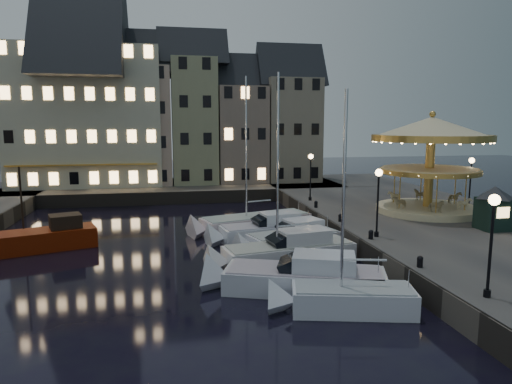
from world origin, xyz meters
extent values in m
plane|color=black|center=(0.00, 0.00, 0.00)|extent=(160.00, 160.00, 0.00)
cube|color=#474442|center=(14.00, 6.00, 0.65)|extent=(16.00, 56.00, 1.30)
cube|color=#474442|center=(-8.00, 28.00, 0.65)|extent=(44.00, 12.00, 1.30)
cube|color=#47423A|center=(6.00, 6.00, 0.65)|extent=(0.15, 44.00, 1.30)
cube|color=#47423A|center=(-6.00, 22.00, 0.65)|extent=(48.00, 0.15, 1.30)
cylinder|color=black|center=(7.20, -9.00, 1.45)|extent=(0.28, 0.28, 0.30)
cylinder|color=black|center=(7.20, -9.00, 3.20)|extent=(0.12, 0.12, 3.80)
sphere|color=#FFD18C|center=(7.20, -9.00, 5.25)|extent=(0.44, 0.44, 0.44)
cylinder|color=black|center=(7.20, 1.00, 1.45)|extent=(0.28, 0.28, 0.30)
cylinder|color=black|center=(7.20, 1.00, 3.20)|extent=(0.12, 0.12, 3.80)
sphere|color=#FFD18C|center=(7.20, 1.00, 5.25)|extent=(0.44, 0.44, 0.44)
cylinder|color=black|center=(7.20, 14.50, 1.45)|extent=(0.28, 0.28, 0.30)
cylinder|color=black|center=(7.20, 14.50, 3.20)|extent=(0.12, 0.12, 3.80)
sphere|color=#FFD18C|center=(7.20, 14.50, 5.25)|extent=(0.44, 0.44, 0.44)
cylinder|color=black|center=(18.50, 8.00, 1.45)|extent=(0.28, 0.28, 0.30)
cylinder|color=black|center=(18.50, 8.00, 3.20)|extent=(0.12, 0.12, 3.80)
sphere|color=#FFD18C|center=(18.50, 8.00, 5.25)|extent=(0.44, 0.44, 0.44)
cylinder|color=black|center=(6.60, -5.00, 1.50)|extent=(0.28, 0.28, 0.40)
sphere|color=black|center=(6.60, -5.00, 1.72)|extent=(0.30, 0.30, 0.30)
cylinder|color=black|center=(6.60, 0.50, 1.50)|extent=(0.28, 0.28, 0.40)
sphere|color=black|center=(6.60, 0.50, 1.72)|extent=(0.30, 0.30, 0.30)
cylinder|color=black|center=(6.60, 5.50, 1.50)|extent=(0.28, 0.28, 0.40)
sphere|color=black|center=(6.60, 5.50, 1.72)|extent=(0.30, 0.30, 0.30)
cylinder|color=black|center=(6.60, 11.00, 1.50)|extent=(0.28, 0.28, 0.40)
sphere|color=black|center=(6.60, 11.00, 1.72)|extent=(0.30, 0.30, 0.30)
cube|color=gray|center=(-19.50, 30.00, 6.80)|extent=(5.00, 8.00, 11.00)
cube|color=gray|center=(-14.05, 30.00, 7.30)|extent=(5.60, 8.00, 12.00)
cube|color=tan|center=(-8.00, 30.00, 7.80)|extent=(6.20, 8.00, 13.00)
cube|color=gray|center=(-2.25, 30.00, 8.30)|extent=(5.00, 8.00, 14.00)
cube|color=#7D6C60|center=(3.20, 30.00, 6.80)|extent=(5.60, 8.00, 11.00)
cube|color=gray|center=(9.25, 30.00, 7.30)|extent=(6.20, 8.00, 12.00)
cube|color=beige|center=(-14.00, 30.00, 8.80)|extent=(16.00, 9.00, 15.00)
cube|color=silver|center=(2.55, -6.54, 0.45)|extent=(5.59, 3.20, 1.30)
cube|color=gray|center=(2.55, -6.54, 1.12)|extent=(5.29, 2.98, 0.10)
cylinder|color=silver|center=(2.04, -6.42, 5.70)|extent=(0.14, 0.14, 9.20)
cube|color=#B8BAC6|center=(1.16, -3.82, 0.45)|extent=(8.17, 5.08, 1.30)
cube|color=gray|center=(1.16, -3.82, 1.12)|extent=(7.74, 4.75, 0.10)
cube|color=#B8BAC6|center=(2.04, -4.14, 1.55)|extent=(3.43, 2.83, 0.80)
cube|color=black|center=(0.58, -3.61, 1.45)|extent=(1.83, 2.14, 0.99)
cube|color=silver|center=(1.65, 0.86, 0.45)|extent=(8.06, 3.57, 1.30)
cube|color=gray|center=(1.65, 0.86, 1.12)|extent=(7.65, 3.32, 0.10)
cube|color=silver|center=(2.57, 1.02, 1.55)|extent=(3.20, 2.19, 0.80)
cube|color=black|center=(1.03, 0.76, 1.45)|extent=(1.54, 1.80, 0.99)
cylinder|color=silver|center=(0.88, 0.73, 6.34)|extent=(0.14, 0.14, 10.48)
cube|color=silver|center=(2.67, 3.61, 0.45)|extent=(6.39, 3.88, 1.30)
cube|color=gray|center=(2.67, 3.61, 1.12)|extent=(6.05, 3.62, 0.10)
cube|color=silver|center=(3.36, 3.81, 1.55)|extent=(2.67, 2.29, 0.80)
cube|color=black|center=(2.21, 3.47, 1.45)|extent=(1.46, 1.83, 0.88)
cube|color=silver|center=(1.60, 6.23, 0.45)|extent=(7.06, 3.34, 1.30)
cube|color=#918E9D|center=(1.60, 6.23, 1.12)|extent=(6.70, 3.11, 0.10)
cube|color=silver|center=(2.40, 6.37, 1.55)|extent=(2.82, 2.10, 0.80)
cube|color=black|center=(1.06, 6.15, 1.45)|extent=(1.40, 1.75, 0.93)
cube|color=silver|center=(1.32, 9.57, 0.45)|extent=(8.93, 4.83, 1.30)
cube|color=gray|center=(1.32, 9.57, 1.12)|extent=(8.46, 4.52, 0.10)
cylinder|color=silver|center=(0.50, 9.32, 6.87)|extent=(0.14, 0.14, 11.53)
cube|color=#6C1803|center=(-13.50, 6.62, 0.55)|extent=(7.00, 4.34, 1.50)
cube|color=black|center=(-12.08, 7.11, 1.75)|extent=(2.35, 2.14, 0.88)
cylinder|color=black|center=(-14.45, 6.29, 3.50)|extent=(0.12, 0.12, 3.97)
cylinder|color=beige|center=(14.52, 7.48, 1.54)|extent=(7.76, 7.76, 0.48)
cylinder|color=gold|center=(14.52, 7.48, 4.79)|extent=(0.68, 0.68, 6.01)
cylinder|color=beige|center=(14.52, 7.48, 4.69)|extent=(7.18, 7.18, 0.17)
cylinder|color=gold|center=(14.52, 7.48, 4.52)|extent=(7.45, 7.45, 0.34)
cone|color=beige|center=(14.52, 7.48, 7.89)|extent=(8.92, 8.92, 1.55)
cylinder|color=gold|center=(14.52, 7.48, 7.07)|extent=(8.92, 8.92, 0.48)
sphere|color=gold|center=(14.52, 7.48, 8.86)|extent=(0.48, 0.48, 0.48)
imported|color=beige|center=(17.11, 8.28, 2.27)|extent=(1.62, 1.17, 0.97)
cube|color=black|center=(15.47, 1.33, 2.34)|extent=(1.74, 1.74, 2.08)
pyramid|color=black|center=(15.47, 1.33, 4.16)|extent=(2.77, 2.77, 0.78)
camera|label=1|loc=(-5.14, -24.39, 8.20)|focal=32.00mm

